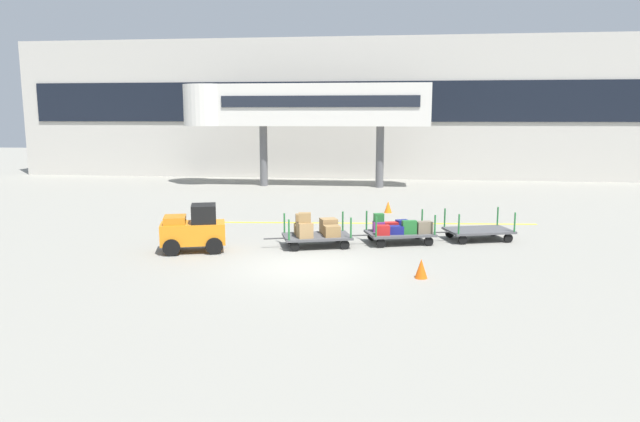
{
  "coord_description": "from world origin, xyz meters",
  "views": [
    {
      "loc": [
        2.51,
        -16.87,
        4.51
      ],
      "look_at": [
        0.25,
        1.72,
        1.43
      ],
      "focal_mm": 32.73,
      "sensor_mm": 36.0,
      "label": 1
    }
  ],
  "objects": [
    {
      "name": "ground_plane",
      "position": [
        0.0,
        0.0,
        0.0
      ],
      "size": [
        120.0,
        120.0,
        0.0
      ],
      "primitive_type": "plane",
      "color": "gray"
    },
    {
      "name": "jet_bridge",
      "position": [
        -3.56,
        19.99,
        5.09
      ],
      "size": [
        15.65,
        3.0,
        6.45
      ],
      "color": "silver",
      "rests_on": "ground_plane"
    },
    {
      "name": "safety_cone_far",
      "position": [
        3.42,
        -0.82,
        0.28
      ],
      "size": [
        0.36,
        0.36,
        0.55
      ],
      "primitive_type": "cone",
      "color": "#EA590F",
      "rests_on": "ground_plane"
    },
    {
      "name": "baggage_tug",
      "position": [
        -3.96,
        1.56,
        0.75
      ],
      "size": [
        2.33,
        1.74,
        1.58
      ],
      "color": "orange",
      "rests_on": "ground_plane"
    },
    {
      "name": "terminal_building",
      "position": [
        0.0,
        25.98,
        4.97
      ],
      "size": [
        50.33,
        2.51,
        9.94
      ],
      "color": "#BCB7AD",
      "rests_on": "ground_plane"
    },
    {
      "name": "apron_lead_line",
      "position": [
        1.35,
        7.41,
        0.0
      ],
      "size": [
        14.62,
        1.46,
        0.01
      ],
      "primitive_type": "cube",
      "rotation": [
        0.0,
        0.0,
        0.09
      ],
      "color": "yellow",
      "rests_on": "ground_plane"
    },
    {
      "name": "baggage_cart_lead",
      "position": [
        -0.01,
        2.78,
        0.56
      ],
      "size": [
        3.08,
        2.02,
        1.26
      ],
      "color": "#4C4C4F",
      "rests_on": "ground_plane"
    },
    {
      "name": "baggage_cart_tail",
      "position": [
        5.74,
        4.55,
        0.35
      ],
      "size": [
        3.08,
        2.02,
        1.1
      ],
      "color": "#4C4C4F",
      "rests_on": "ground_plane"
    },
    {
      "name": "baggage_cart_middle",
      "position": [
        2.88,
        3.65,
        0.5
      ],
      "size": [
        3.08,
        2.02,
        1.1
      ],
      "color": "#4C4C4F",
      "rests_on": "ground_plane"
    },
    {
      "name": "safety_cone_near",
      "position": [
        2.43,
        10.26,
        0.28
      ],
      "size": [
        0.36,
        0.36,
        0.55
      ],
      "primitive_type": "cone",
      "color": "orange",
      "rests_on": "ground_plane"
    }
  ]
}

